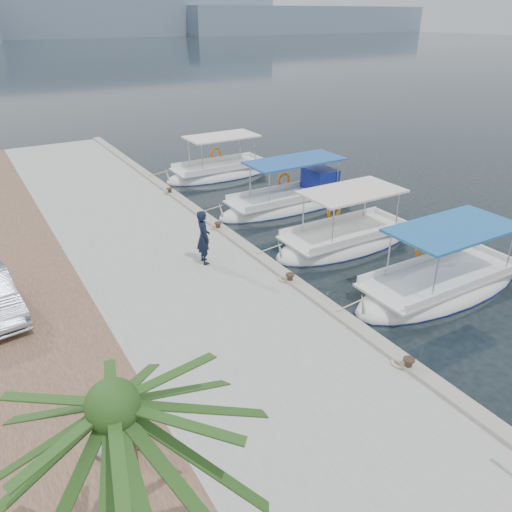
{
  "coord_description": "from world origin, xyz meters",
  "views": [
    {
      "loc": [
        -8.41,
        -9.84,
        8.22
      ],
      "look_at": [
        -1.0,
        2.51,
        1.2
      ],
      "focal_mm": 35.0,
      "sensor_mm": 36.0,
      "label": 1
    }
  ],
  "objects": [
    {
      "name": "fishing_caique_d",
      "position": [
        4.48,
        8.33,
        0.19
      ],
      "size": [
        7.57,
        2.23,
        2.83
      ],
      "color": "white",
      "rests_on": "ground"
    },
    {
      "name": "distant_hills",
      "position": [
        29.61,
        201.49,
        7.61
      ],
      "size": [
        330.0,
        60.0,
        18.0
      ],
      "color": "slate",
      "rests_on": "ground"
    },
    {
      "name": "concrete_quay",
      "position": [
        -3.0,
        5.0,
        0.25
      ],
      "size": [
        6.0,
        40.0,
        0.5
      ],
      "primitive_type": "cube",
      "color": "#989893",
      "rests_on": "ground"
    },
    {
      "name": "fisherman",
      "position": [
        -2.03,
        4.23,
        1.44
      ],
      "size": [
        0.53,
        0.74,
        1.89
      ],
      "primitive_type": "imported",
      "rotation": [
        0.0,
        0.0,
        1.46
      ],
      "color": "black",
      "rests_on": "concrete_quay"
    },
    {
      "name": "tarp_bundle",
      "position": [
        -7.0,
        -2.25,
        0.7
      ],
      "size": [
        1.1,
        0.9,
        0.4
      ],
      "primitive_type": "ellipsoid",
      "color": "gray",
      "rests_on": "cobblestone_strip"
    },
    {
      "name": "mooring_bollards",
      "position": [
        -0.35,
        1.5,
        0.69
      ],
      "size": [
        0.28,
        20.28,
        0.33
      ],
      "color": "black",
      "rests_on": "concrete_quay"
    },
    {
      "name": "quay_curb",
      "position": [
        -0.22,
        5.0,
        0.56
      ],
      "size": [
        0.44,
        40.0,
        0.12
      ],
      "primitive_type": "cube",
      "color": "gray",
      "rests_on": "concrete_quay"
    },
    {
      "name": "fishing_caique_c",
      "position": [
        3.76,
        3.65,
        0.12
      ],
      "size": [
        6.34,
        2.43,
        2.83
      ],
      "color": "white",
      "rests_on": "ground"
    },
    {
      "name": "folding_table",
      "position": [
        -6.79,
        -2.08,
        1.02
      ],
      "size": [
        0.55,
        0.55,
        0.73
      ],
      "color": "silver",
      "rests_on": "cobblestone_strip"
    },
    {
      "name": "date_palm",
      "position": [
        -7.67,
        -5.82,
        4.65
      ],
      "size": [
        4.6,
        4.6,
        5.09
      ],
      "color": "brown",
      "rests_on": "cobblestone_strip"
    },
    {
      "name": "fishing_caique_b",
      "position": [
        4.09,
        -0.74,
        0.12
      ],
      "size": [
        7.01,
        2.51,
        2.83
      ],
      "color": "white",
      "rests_on": "ground"
    },
    {
      "name": "fishing_caique_e",
      "position": [
        3.82,
        14.45,
        0.12
      ],
      "size": [
        6.47,
        2.33,
        2.83
      ],
      "color": "white",
      "rests_on": "ground"
    },
    {
      "name": "cobblestone_strip",
      "position": [
        -8.0,
        5.0,
        0.25
      ],
      "size": [
        4.0,
        40.0,
        0.5
      ],
      "primitive_type": "cube",
      "color": "brown",
      "rests_on": "ground"
    },
    {
      "name": "ground",
      "position": [
        0.0,
        0.0,
        0.0
      ],
      "size": [
        400.0,
        400.0,
        0.0
      ],
      "primitive_type": "plane",
      "color": "black",
      "rests_on": "ground"
    }
  ]
}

